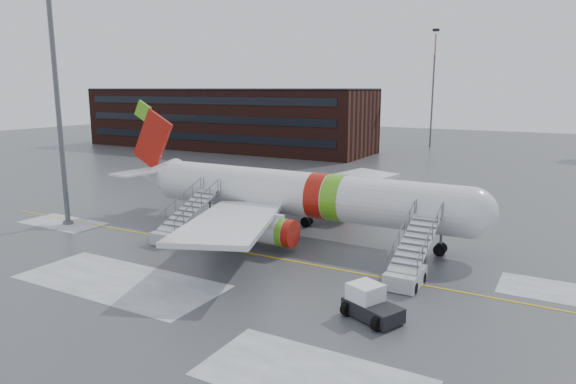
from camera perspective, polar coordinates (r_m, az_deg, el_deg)
The scene contains 8 objects.
ground at distance 39.23m, azimuth -1.20°, elevation -6.83°, with size 260.00×260.00×0.00m, color #494C4F.
airliner at distance 44.11m, azimuth 0.19°, elevation -0.17°, with size 35.03×32.97×11.18m.
airstair_fwd at distance 34.29m, azimuth 13.28°, elevation -8.00°, with size 2.05×7.70×3.48m.
airstair_aft at distance 43.33m, azimuth -12.07°, elevation -3.84°, with size 2.05×7.70×3.48m.
pushback_tug at distance 28.88m, azimuth 9.10°, elevation -12.16°, with size 3.62×3.26×1.83m.
light_mast_near at distance 50.20m, azimuth -24.47°, elevation 11.91°, with size 1.20×1.20×26.32m.
terminal_building at distance 108.18m, azimuth -7.10°, elevation 8.12°, with size 62.00×16.11×12.30m.
light_mast_far_n at distance 113.35m, azimuth 15.84°, elevation 11.80°, with size 1.20×1.20×24.25m.
Camera 1 is at (18.90, -32.10, 12.30)m, focal length 32.00 mm.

